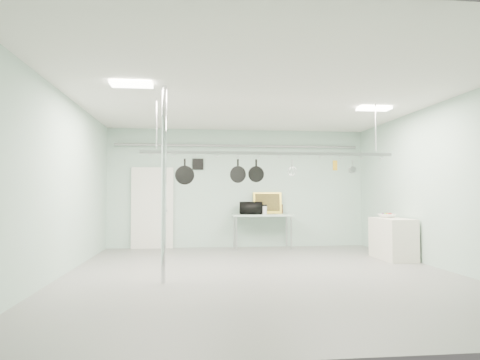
{
  "coord_description": "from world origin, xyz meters",
  "views": [
    {
      "loc": [
        -1.23,
        -7.62,
        1.42
      ],
      "look_at": [
        -0.28,
        1.0,
        1.72
      ],
      "focal_mm": 32.0,
      "sensor_mm": 36.0,
      "label": 1
    }
  ],
  "objects": [
    {
      "name": "back_wall",
      "position": [
        0.0,
        3.99,
        1.6
      ],
      "size": [
        7.0,
        0.02,
        3.2
      ],
      "primitive_type": "cube",
      "color": "#9EBDAC",
      "rests_on": "floor"
    },
    {
      "name": "wall_vent",
      "position": [
        -1.1,
        3.97,
        2.25
      ],
      "size": [
        0.3,
        0.04,
        0.3
      ],
      "primitive_type": "cube",
      "color": "black",
      "rests_on": "back_wall"
    },
    {
      "name": "saucepan",
      "position": [
        1.82,
        0.3,
        1.97
      ],
      "size": [
        0.14,
        0.11,
        0.24
      ],
      "primitive_type": null,
      "rotation": [
        0.0,
        0.0,
        -0.19
      ],
      "color": "#B1B2B6",
      "rests_on": "pot_rack"
    },
    {
      "name": "skillet_left",
      "position": [
        -1.38,
        0.3,
        1.85
      ],
      "size": [
        0.35,
        0.09,
        0.46
      ],
      "primitive_type": null,
      "rotation": [
        0.0,
        0.0,
        0.08
      ],
      "color": "black",
      "rests_on": "pot_rack"
    },
    {
      "name": "floor",
      "position": [
        0.0,
        0.0,
        0.0
      ],
      "size": [
        8.0,
        8.0,
        0.0
      ],
      "primitive_type": "plane",
      "color": "gray",
      "rests_on": "ground"
    },
    {
      "name": "fruit_cluster",
      "position": [
        3.14,
        1.64,
        0.98
      ],
      "size": [
        0.24,
        0.24,
        0.09
      ],
      "primitive_type": null,
      "color": "maroon",
      "rests_on": "fruit_bowl"
    },
    {
      "name": "ceiling",
      "position": [
        0.0,
        0.0,
        3.19
      ],
      "size": [
        7.0,
        8.0,
        0.02
      ],
      "primitive_type": "cube",
      "color": "silver",
      "rests_on": "back_wall"
    },
    {
      "name": "coffee_canister",
      "position": [
        0.62,
        3.44,
        1.01
      ],
      "size": [
        0.19,
        0.19,
        0.22
      ],
      "primitive_type": "cylinder",
      "rotation": [
        0.0,
        0.0,
        0.3
      ],
      "color": "silver",
      "rests_on": "prep_table"
    },
    {
      "name": "skillet_right",
      "position": [
        -0.05,
        0.3,
        1.88
      ],
      "size": [
        0.3,
        0.08,
        0.4
      ],
      "primitive_type": null,
      "rotation": [
        0.0,
        0.0,
        0.07
      ],
      "color": "black",
      "rests_on": "pot_rack"
    },
    {
      "name": "skillet_mid",
      "position": [
        -0.4,
        0.3,
        1.87
      ],
      "size": [
        0.31,
        0.19,
        0.43
      ],
      "primitive_type": null,
      "rotation": [
        0.0,
        0.0,
        -0.46
      ],
      "color": "black",
      "rests_on": "pot_rack"
    },
    {
      "name": "painting_large",
      "position": [
        0.79,
        3.9,
        1.2
      ],
      "size": [
        0.78,
        0.14,
        0.58
      ],
      "primitive_type": "cube",
      "rotation": [
        -0.14,
        0.0,
        -0.02
      ],
      "color": "yellow",
      "rests_on": "prep_table"
    },
    {
      "name": "light_panel_left",
      "position": [
        -2.2,
        -0.8,
        3.16
      ],
      "size": [
        0.65,
        0.3,
        0.05
      ],
      "primitive_type": "cube",
      "color": "white",
      "rests_on": "ceiling"
    },
    {
      "name": "painting_small",
      "position": [
        1.07,
        3.9,
        1.03
      ],
      "size": [
        0.3,
        0.09,
        0.25
      ],
      "primitive_type": "cube",
      "rotation": [
        -0.17,
        0.0,
        -0.01
      ],
      "color": "#331E12",
      "rests_on": "prep_table"
    },
    {
      "name": "chrome_pole",
      "position": [
        -1.7,
        -0.6,
        1.6
      ],
      "size": [
        0.08,
        0.08,
        3.2
      ],
      "primitive_type": "cylinder",
      "color": "silver",
      "rests_on": "floor"
    },
    {
      "name": "side_cabinet",
      "position": [
        3.15,
        1.4,
        0.45
      ],
      "size": [
        0.6,
        1.2,
        0.9
      ],
      "primitive_type": "cube",
      "color": "silver",
      "rests_on": "floor"
    },
    {
      "name": "conduit_pipe",
      "position": [
        0.0,
        3.9,
        2.75
      ],
      "size": [
        6.6,
        0.07,
        0.07
      ],
      "primitive_type": "cylinder",
      "rotation": [
        0.0,
        1.57,
        0.0
      ],
      "color": "gray",
      "rests_on": "back_wall"
    },
    {
      "name": "door",
      "position": [
        -2.3,
        3.94,
        1.05
      ],
      "size": [
        1.1,
        0.1,
        2.2
      ],
      "primitive_type": "cube",
      "color": "silver",
      "rests_on": "floor"
    },
    {
      "name": "microwave",
      "position": [
        0.3,
        3.58,
        1.07
      ],
      "size": [
        0.63,
        0.45,
        0.33
      ],
      "primitive_type": "imported",
      "rotation": [
        0.0,
        0.0,
        3.05
      ],
      "color": "black",
      "rests_on": "prep_table"
    },
    {
      "name": "prep_table",
      "position": [
        0.6,
        3.6,
        0.83
      ],
      "size": [
        1.6,
        0.7,
        0.91
      ],
      "color": "#ADCBB6",
      "rests_on": "floor"
    },
    {
      "name": "right_wall",
      "position": [
        3.49,
        0.0,
        1.6
      ],
      "size": [
        0.02,
        8.0,
        3.2
      ],
      "primitive_type": "cube",
      "color": "#9EBDAC",
      "rests_on": "floor"
    },
    {
      "name": "light_panel_right",
      "position": [
        2.4,
        0.6,
        3.16
      ],
      "size": [
        0.65,
        0.3,
        0.05
      ],
      "primitive_type": "cube",
      "color": "white",
      "rests_on": "ceiling"
    },
    {
      "name": "grater",
      "position": [
        1.48,
        0.3,
        1.98
      ],
      "size": [
        0.09,
        0.03,
        0.21
      ],
      "primitive_type": null,
      "rotation": [
        0.0,
        0.0,
        -0.11
      ],
      "color": "gold",
      "rests_on": "pot_rack"
    },
    {
      "name": "pot_rack",
      "position": [
        0.2,
        0.3,
        2.23
      ],
      "size": [
        4.8,
        0.06,
        1.0
      ],
      "color": "#B7B7BC",
      "rests_on": "ceiling"
    },
    {
      "name": "fruit_bowl",
      "position": [
        3.14,
        1.64,
        0.94
      ],
      "size": [
        0.45,
        0.45,
        0.09
      ],
      "primitive_type": "imported",
      "rotation": [
        0.0,
        0.0,
        0.31
      ],
      "color": "white",
      "rests_on": "side_cabinet"
    },
    {
      "name": "whisk",
      "position": [
        0.64,
        0.3,
        1.92
      ],
      "size": [
        0.23,
        0.23,
        0.32
      ],
      "primitive_type": null,
      "rotation": [
        0.0,
        0.0,
        0.43
      ],
      "color": "silver",
      "rests_on": "pot_rack"
    }
  ]
}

